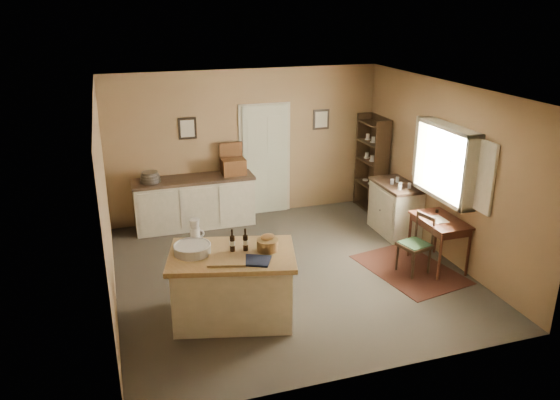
# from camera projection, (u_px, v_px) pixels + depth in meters

# --- Properties ---
(ground) EXTENTS (5.00, 5.00, 0.00)m
(ground) POSITION_uv_depth(u_px,v_px,m) (289.00, 272.00, 8.16)
(ground) COLOR #51493E
(ground) RESTS_ON ground
(wall_back) EXTENTS (5.00, 0.10, 2.70)m
(wall_back) POSITION_uv_depth(u_px,v_px,m) (246.00, 144.00, 9.92)
(wall_back) COLOR brown
(wall_back) RESTS_ON ground
(wall_front) EXTENTS (5.00, 0.10, 2.70)m
(wall_front) POSITION_uv_depth(u_px,v_px,m) (370.00, 263.00, 5.45)
(wall_front) COLOR brown
(wall_front) RESTS_ON ground
(wall_left) EXTENTS (0.10, 5.00, 2.70)m
(wall_left) POSITION_uv_depth(u_px,v_px,m) (105.00, 205.00, 6.98)
(wall_left) COLOR brown
(wall_left) RESTS_ON ground
(wall_right) EXTENTS (0.10, 5.00, 2.70)m
(wall_right) POSITION_uv_depth(u_px,v_px,m) (444.00, 171.00, 8.40)
(wall_right) COLOR brown
(wall_right) RESTS_ON ground
(ceiling) EXTENTS (5.00, 5.00, 0.00)m
(ceiling) POSITION_uv_depth(u_px,v_px,m) (291.00, 90.00, 7.22)
(ceiling) COLOR silver
(ceiling) RESTS_ON wall_back
(door) EXTENTS (0.97, 0.06, 2.11)m
(door) POSITION_uv_depth(u_px,v_px,m) (265.00, 159.00, 10.10)
(door) COLOR beige
(door) RESTS_ON ground
(framed_prints) EXTENTS (2.82, 0.02, 0.38)m
(framed_prints) POSITION_uv_depth(u_px,v_px,m) (257.00, 124.00, 9.83)
(framed_prints) COLOR black
(framed_prints) RESTS_ON ground
(window) EXTENTS (0.25, 1.99, 1.12)m
(window) POSITION_uv_depth(u_px,v_px,m) (448.00, 162.00, 8.13)
(window) COLOR beige
(window) RESTS_ON ground
(work_island) EXTENTS (1.74, 1.35, 1.20)m
(work_island) POSITION_uv_depth(u_px,v_px,m) (232.00, 284.00, 6.82)
(work_island) COLOR beige
(work_island) RESTS_ON ground
(sideboard) EXTENTS (2.12, 0.60, 1.18)m
(sideboard) POSITION_uv_depth(u_px,v_px,m) (195.00, 200.00, 9.66)
(sideboard) COLOR beige
(sideboard) RESTS_ON ground
(rug) EXTENTS (1.37, 1.77, 0.01)m
(rug) POSITION_uv_depth(u_px,v_px,m) (410.00, 269.00, 8.22)
(rug) COLOR #452016
(rug) RESTS_ON ground
(writing_desk) EXTENTS (0.56, 0.91, 0.82)m
(writing_desk) POSITION_uv_depth(u_px,v_px,m) (440.00, 225.00, 8.12)
(writing_desk) COLOR #3A1B11
(writing_desk) RESTS_ON ground
(desk_chair) EXTENTS (0.49, 0.49, 0.87)m
(desk_chair) POSITION_uv_depth(u_px,v_px,m) (414.00, 245.00, 8.01)
(desk_chair) COLOR #2F2014
(desk_chair) RESTS_ON ground
(right_cabinet) EXTENTS (0.56, 1.01, 0.99)m
(right_cabinet) POSITION_uv_depth(u_px,v_px,m) (395.00, 208.00, 9.38)
(right_cabinet) COLOR beige
(right_cabinet) RESTS_ON ground
(shelving_unit) EXTENTS (0.31, 0.82, 1.81)m
(shelving_unit) POSITION_uv_depth(u_px,v_px,m) (374.00, 164.00, 10.30)
(shelving_unit) COLOR #2F2014
(shelving_unit) RESTS_ON ground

